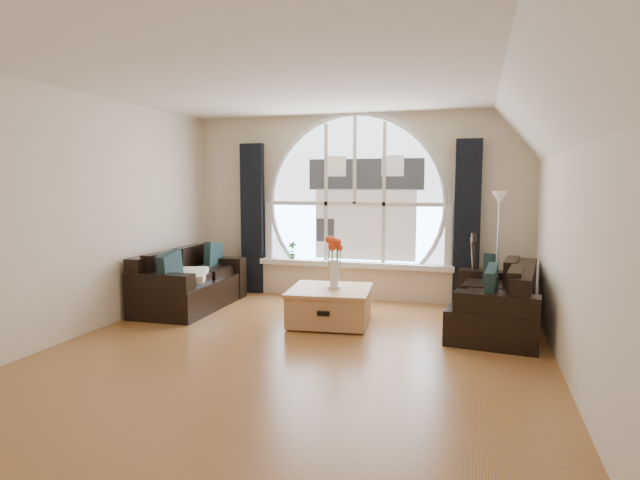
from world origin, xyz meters
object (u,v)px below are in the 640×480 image
at_px(coffee_chest, 330,304).
at_px(vase_flowers, 334,256).
at_px(guitar, 473,272).
at_px(sofa_right, 494,297).
at_px(potted_plant, 292,250).
at_px(sofa_left, 191,279).
at_px(floor_lamp, 498,253).

distance_m(coffee_chest, vase_flowers, 0.59).
relative_size(vase_flowers, guitar, 0.66).
bearing_deg(sofa_right, potted_plant, 164.39).
height_order(sofa_left, coffee_chest, sofa_left).
xyz_separation_m(sofa_right, potted_plant, (-2.90, 1.24, 0.28)).
distance_m(coffee_chest, floor_lamp, 2.31).
bearing_deg(guitar, potted_plant, 149.17).
height_order(sofa_right, vase_flowers, vase_flowers).
xyz_separation_m(vase_flowers, floor_lamp, (1.91, 1.07, -0.02)).
distance_m(coffee_chest, potted_plant, 1.83).
bearing_deg(potted_plant, floor_lamp, -7.22).
relative_size(floor_lamp, guitar, 1.51).
relative_size(coffee_chest, floor_lamp, 0.60).
xyz_separation_m(vase_flowers, guitar, (1.61, 1.12, -0.29)).
relative_size(sofa_left, coffee_chest, 1.80).
height_order(floor_lamp, potted_plant, floor_lamp).
xyz_separation_m(coffee_chest, vase_flowers, (0.04, 0.02, 0.59)).
relative_size(floor_lamp, potted_plant, 6.00).
xyz_separation_m(sofa_right, guitar, (-0.24, 0.91, 0.13)).
height_order(guitar, potted_plant, guitar).
relative_size(coffee_chest, vase_flowers, 1.38).
height_order(coffee_chest, guitar, guitar).
xyz_separation_m(sofa_right, floor_lamp, (0.06, 0.86, 0.40)).
bearing_deg(vase_flowers, potted_plant, 125.85).
distance_m(sofa_left, guitar, 3.81).
xyz_separation_m(coffee_chest, guitar, (1.65, 1.14, 0.29)).
height_order(coffee_chest, vase_flowers, vase_flowers).
relative_size(coffee_chest, guitar, 0.91).
xyz_separation_m(sofa_left, floor_lamp, (4.00, 0.83, 0.40)).
relative_size(sofa_right, floor_lamp, 1.05).
height_order(sofa_left, sofa_right, sofa_left).
xyz_separation_m(guitar, potted_plant, (-2.66, 0.32, 0.15)).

